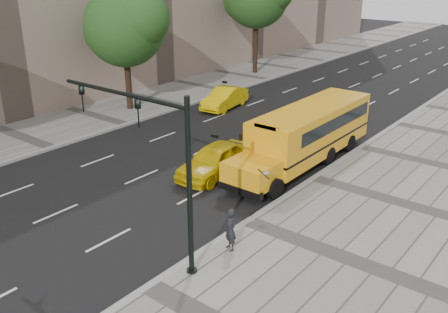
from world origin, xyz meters
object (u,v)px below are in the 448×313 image
Objects in this scene: taxi_near at (215,160)px; taxi_far at (225,98)px; pedestrian at (230,230)px; tree_b at (125,26)px; school_bus at (309,131)px; traffic_signal at (158,157)px.

taxi_far is at bearing 123.11° from taxi_near.
pedestrian reaches higher than taxi_far.
tree_b is at bearing 172.09° from pedestrian.
taxi_near is 7.26m from pedestrian.
tree_b reaches higher than pedestrian.
pedestrian is (5.03, -5.23, 0.16)m from taxi_near.
pedestrian reaches higher than taxi_near.
taxi_near is 12.25m from taxi_far.
school_bus is 1.81× the size of traffic_signal.
pedestrian is at bearing -31.34° from tree_b.
tree_b is 20.02m from traffic_signal.
tree_b reaches higher than school_bus.
pedestrian is (17.17, -10.45, -5.02)m from tree_b.
tree_b is 1.82× the size of taxi_near.
taxi_near is 8.62m from traffic_signal.
traffic_signal is at bearing -67.28° from taxi_near.
traffic_signal is at bearing -38.54° from tree_b.
school_bus reaches higher than taxi_far.
taxi_near is at bearing -121.56° from school_bus.
taxi_near is at bearing 157.27° from pedestrian.
tree_b is 5.27× the size of pedestrian.
school_bus is at bearing 126.58° from pedestrian.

